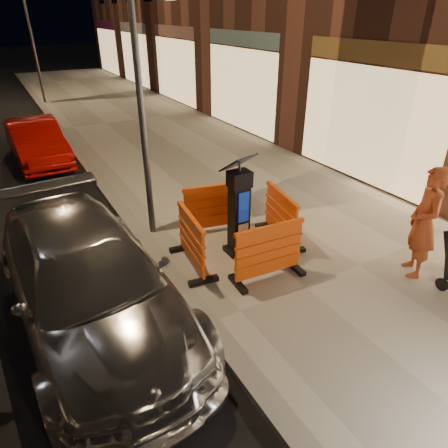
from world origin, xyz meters
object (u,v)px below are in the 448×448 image
barrier_kerbside (192,241)px  man (424,223)px  parking_kiosk (239,209)px  barrier_bldgside (281,216)px  car_silver (97,320)px  car_red (41,162)px  barrier_back (214,208)px  barrier_front (269,252)px

barrier_kerbside → man: (3.22, -2.05, 0.46)m
parking_kiosk → barrier_bldgside: bearing=8.7°
barrier_bldgside → man: (1.32, -2.05, 0.46)m
parking_kiosk → car_silver: bearing=-162.6°
parking_kiosk → man: (2.27, -2.05, 0.07)m
car_red → man: man is taller
parking_kiosk → barrier_back: size_ratio=1.40×
barrier_front → barrier_kerbside: 1.34m
barrier_back → barrier_kerbside: bearing=-123.3°
parking_kiosk → barrier_bldgside: size_ratio=1.40×
barrier_back → car_silver: 3.15m
parking_kiosk → car_silver: size_ratio=0.35×
barrier_front → car_silver: (-2.76, 0.53, -0.65)m
parking_kiosk → car_silver: parking_kiosk is taller
barrier_back → barrier_kerbside: size_ratio=1.00×
car_silver → man: (5.03, -1.63, 1.11)m
barrier_back → barrier_bldgside: size_ratio=1.00×
barrier_kerbside → car_red: size_ratio=0.33×
car_red → man: size_ratio=2.03×
barrier_kerbside → car_silver: (-1.81, -0.42, -0.65)m
car_silver → barrier_bldgside: bearing=3.3°
barrier_back → barrier_front: bearing=-78.3°
barrier_bldgside → man: man is taller
car_red → car_silver: bearing=-94.4°
barrier_back → car_silver: size_ratio=0.25×
barrier_kerbside → barrier_bldgside: bearing=-83.3°
car_silver → parking_kiosk: bearing=5.5°
barrier_front → man: (2.27, -1.10, 0.46)m
car_red → man: (4.77, -9.72, 1.11)m
car_silver → barrier_kerbside: bearing=9.9°
barrier_front → car_red: (-2.50, 8.62, -0.65)m
parking_kiosk → man: man is taller
barrier_front → barrier_bldgside: size_ratio=1.00×
barrier_back → man: (2.27, -3.00, 0.46)m
barrier_back → car_silver: barrier_back is taller
barrier_back → barrier_bldgside: 1.34m
barrier_front → car_red: barrier_front is taller
car_silver → car_red: 8.10m
parking_kiosk → car_silver: 2.98m
barrier_front → man: 2.56m
barrier_bldgside → barrier_front: bearing=145.7°
barrier_front → barrier_kerbside: (-0.95, 0.95, 0.00)m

